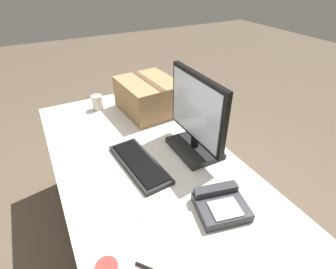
{
  "coord_description": "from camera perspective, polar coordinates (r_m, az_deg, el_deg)",
  "views": [
    {
      "loc": [
        1.01,
        -0.4,
        1.61
      ],
      "look_at": [
        0.02,
        0.11,
        0.87
      ],
      "focal_mm": 28.0,
      "sensor_mm": 36.0,
      "label": 1
    }
  ],
  "objects": [
    {
      "name": "office_desk",
      "position": [
        1.65,
        -4.06,
        -15.43
      ],
      "size": [
        1.8,
        0.9,
        0.72
      ],
      "color": "beige",
      "rests_on": "ground_plane"
    },
    {
      "name": "paper_cup_left",
      "position": [
        1.93,
        -15.14,
        6.75
      ],
      "size": [
        0.08,
        0.08,
        0.1
      ],
      "color": "beige",
      "rests_on": "office_desk"
    },
    {
      "name": "ground_plane",
      "position": [
        1.94,
        -3.61,
        -22.37
      ],
      "size": [
        12.0,
        12.0,
        0.0
      ],
      "primitive_type": "plane",
      "color": "brown"
    },
    {
      "name": "spoon",
      "position": [
        1.15,
        -4.16,
        -17.16
      ],
      "size": [
        0.03,
        0.14,
        0.0
      ],
      "rotation": [
        0.0,
        0.0,
        4.68
      ],
      "color": "silver",
      "rests_on": "office_desk"
    },
    {
      "name": "keyboard",
      "position": [
        1.37,
        -6.23,
        -6.31
      ],
      "size": [
        0.44,
        0.2,
        0.03
      ],
      "rotation": [
        0.0,
        0.0,
        0.09
      ],
      "color": "black",
      "rests_on": "office_desk"
    },
    {
      "name": "monitor",
      "position": [
        1.38,
        6.12,
        3.18
      ],
      "size": [
        0.46,
        0.21,
        0.44
      ],
      "color": "black",
      "rests_on": "office_desk"
    },
    {
      "name": "cardboard_box",
      "position": [
        1.83,
        -4.26,
        8.37
      ],
      "size": [
        0.43,
        0.38,
        0.23
      ],
      "rotation": [
        0.0,
        0.0,
        0.07
      ],
      "color": "#9E754C",
      "rests_on": "office_desk"
    },
    {
      "name": "desk_phone",
      "position": [
        1.17,
        11.37,
        -14.69
      ],
      "size": [
        0.23,
        0.24,
        0.07
      ],
      "rotation": [
        0.0,
        0.0,
        -0.23
      ],
      "color": "#2D2D33",
      "rests_on": "office_desk"
    }
  ]
}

